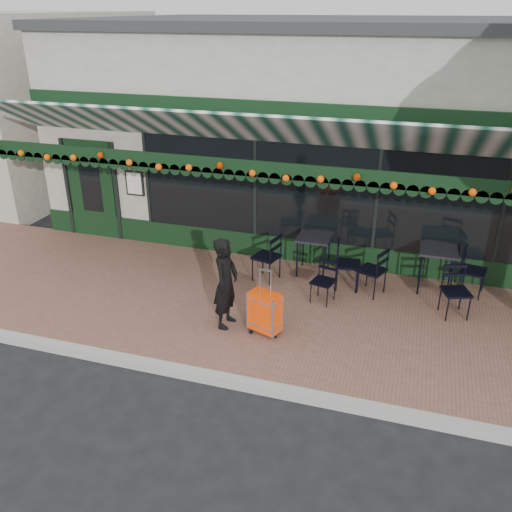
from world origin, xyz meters
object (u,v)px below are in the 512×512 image
(chair_a_right, at_px, (473,271))
(chair_a_front, at_px, (456,292))
(woman, at_px, (226,283))
(chair_b_left, at_px, (266,257))
(cafe_table_a, at_px, (438,253))
(chair_b_front, at_px, (323,282))
(chair_b_right, at_px, (348,265))
(chair_a_left, at_px, (372,271))
(suitcase, at_px, (265,312))
(cafe_table_b, at_px, (314,240))

(chair_a_right, xyz_separation_m, chair_a_front, (-0.31, -0.91, -0.01))
(woman, distance_m, chair_b_left, 1.79)
(cafe_table_a, height_order, chair_b_left, chair_b_left)
(chair_a_front, relative_size, chair_b_left, 0.95)
(woman, bearing_deg, chair_b_front, -44.85)
(chair_a_front, relative_size, chair_b_right, 0.95)
(cafe_table_a, distance_m, chair_a_right, 0.70)
(chair_a_left, relative_size, chair_a_right, 1.01)
(chair_b_front, bearing_deg, suitcase, -104.52)
(cafe_table_b, distance_m, chair_b_front, 1.19)
(suitcase, distance_m, chair_b_left, 1.89)
(cafe_table_a, height_order, chair_a_right, chair_a_right)
(cafe_table_b, height_order, chair_a_left, chair_a_left)
(chair_a_left, relative_size, chair_b_front, 1.17)
(chair_a_left, bearing_deg, cafe_table_b, -89.68)
(woman, bearing_deg, cafe_table_b, -19.48)
(woman, relative_size, chair_b_left, 1.65)
(woman, height_order, chair_a_right, woman)
(woman, relative_size, chair_a_left, 1.69)
(cafe_table_a, relative_size, chair_a_front, 0.92)
(cafe_table_a, distance_m, chair_b_right, 1.63)
(woman, xyz_separation_m, chair_a_left, (2.14, 1.79, -0.31))
(cafe_table_b, relative_size, chair_b_left, 0.83)
(suitcase, distance_m, chair_b_right, 2.21)
(cafe_table_b, bearing_deg, chair_a_left, -23.51)
(cafe_table_a, height_order, chair_b_front, cafe_table_a)
(suitcase, height_order, chair_a_left, suitcase)
(cafe_table_b, bearing_deg, chair_a_front, -18.88)
(cafe_table_a, relative_size, chair_a_left, 0.90)
(suitcase, xyz_separation_m, chair_b_right, (1.02, 1.95, 0.09))
(suitcase, distance_m, chair_a_left, 2.36)
(suitcase, bearing_deg, cafe_table_a, 61.75)
(woman, bearing_deg, chair_a_right, -55.99)
(chair_b_left, bearing_deg, chair_a_left, 105.69)
(chair_b_left, bearing_deg, chair_a_front, 98.89)
(woman, xyz_separation_m, chair_b_left, (0.17, 1.76, -0.30))
(chair_b_right, bearing_deg, woman, 130.01)
(chair_a_left, bearing_deg, chair_a_front, 98.93)
(cafe_table_b, relative_size, chair_a_front, 0.88)
(woman, xyz_separation_m, cafe_table_a, (3.25, 2.29, -0.04))
(suitcase, xyz_separation_m, chair_b_left, (-0.51, 1.82, 0.09))
(suitcase, distance_m, chair_a_right, 4.00)
(suitcase, height_order, chair_b_front, suitcase)
(chair_a_left, xyz_separation_m, chair_a_right, (1.75, 0.53, -0.00))
(chair_a_front, distance_m, chair_b_front, 2.22)
(chair_b_left, bearing_deg, cafe_table_b, 139.10)
(suitcase, relative_size, cafe_table_b, 1.45)
(chair_a_right, xyz_separation_m, chair_b_front, (-2.52, -1.09, -0.06))
(chair_b_front, bearing_deg, chair_b_left, 169.81)
(chair_a_right, height_order, chair_a_front, chair_a_right)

